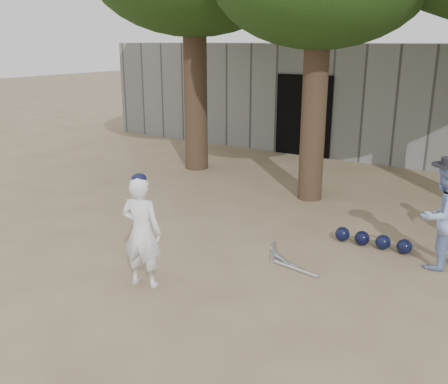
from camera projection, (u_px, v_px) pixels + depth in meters
The scene contains 6 objects.
ground at pixel (150, 266), 7.08m from camera, with size 70.00×70.00×0.00m, color #937C5E.
boy_player at pixel (142, 232), 6.35m from camera, with size 0.54×0.35×1.47m, color white.
spectator_blue at pixel (442, 216), 6.86m from camera, with size 0.73×0.57×1.51m, color #91A9E1.
back_building at pixel (376, 95), 14.95m from camera, with size 16.00×5.24×3.00m.
helmet_row at pixel (372, 240), 7.71m from camera, with size 1.19×0.25×0.23m.
bat_pile at pixel (284, 260), 7.23m from camera, with size 1.08×0.79×0.06m.
Camera 1 is at (4.39, -4.86, 3.07)m, focal length 40.00 mm.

